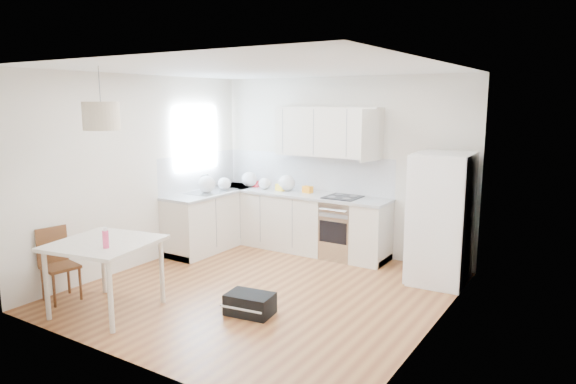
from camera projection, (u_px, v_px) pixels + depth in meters
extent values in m
plane|color=brown|center=(263.00, 291.00, 6.40)|extent=(4.20, 4.20, 0.00)
plane|color=white|center=(261.00, 69.00, 5.93)|extent=(4.20, 4.20, 0.00)
plane|color=white|center=(340.00, 166.00, 7.91)|extent=(4.20, 0.00, 4.20)
plane|color=white|center=(141.00, 172.00, 7.27)|extent=(0.00, 4.20, 4.20)
plane|color=white|center=(436.00, 202.00, 5.06)|extent=(0.00, 4.20, 4.20)
cube|color=#BFE0F9|center=(196.00, 138.00, 8.15)|extent=(0.02, 1.00, 1.00)
cube|color=silver|center=(297.00, 222.00, 8.14)|extent=(3.00, 0.60, 0.88)
cube|color=silver|center=(214.00, 220.00, 8.27)|extent=(0.60, 1.80, 0.88)
cube|color=#A2A5A7|center=(297.00, 194.00, 8.06)|extent=(3.02, 0.64, 0.04)
cube|color=#A2A5A7|center=(213.00, 192.00, 8.19)|extent=(0.64, 1.82, 0.04)
cube|color=white|center=(306.00, 172.00, 8.25)|extent=(3.00, 0.01, 0.58)
cube|color=white|center=(199.00, 172.00, 8.29)|extent=(0.01, 1.80, 0.58)
cube|color=silver|center=(327.00, 132.00, 7.76)|extent=(1.70, 0.32, 0.75)
cube|color=#BEB3A2|center=(104.00, 243.00, 5.66)|extent=(1.19, 1.19, 0.04)
cylinder|color=silver|center=(46.00, 286.00, 5.50)|extent=(0.05, 0.05, 0.77)
cylinder|color=silver|center=(110.00, 297.00, 5.18)|extent=(0.05, 0.05, 0.77)
cylinder|color=silver|center=(103.00, 262.00, 6.29)|extent=(0.05, 0.05, 0.77)
cylinder|color=silver|center=(162.00, 271.00, 5.97)|extent=(0.05, 0.05, 0.77)
cylinder|color=#E43F6A|center=(106.00, 238.00, 5.39)|extent=(0.09, 0.09, 0.23)
cube|color=black|center=(250.00, 304.00, 5.69)|extent=(0.55, 0.40, 0.24)
cylinder|color=#C0B194|center=(101.00, 116.00, 5.45)|extent=(0.49, 0.49, 0.30)
ellipsoid|color=silver|center=(250.00, 179.00, 8.55)|extent=(0.28, 0.24, 0.25)
ellipsoid|color=silver|center=(265.00, 184.00, 8.33)|extent=(0.21, 0.18, 0.19)
ellipsoid|color=silver|center=(287.00, 183.00, 8.16)|extent=(0.28, 0.24, 0.25)
ellipsoid|color=silver|center=(224.00, 184.00, 8.28)|extent=(0.22, 0.19, 0.20)
ellipsoid|color=silver|center=(207.00, 184.00, 8.02)|extent=(0.29, 0.25, 0.27)
cube|color=orange|center=(308.00, 189.00, 8.01)|extent=(0.17, 0.12, 0.11)
cube|color=yellow|center=(281.00, 187.00, 8.19)|extent=(0.18, 0.14, 0.11)
cube|color=red|center=(254.00, 184.00, 8.57)|extent=(0.16, 0.11, 0.10)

